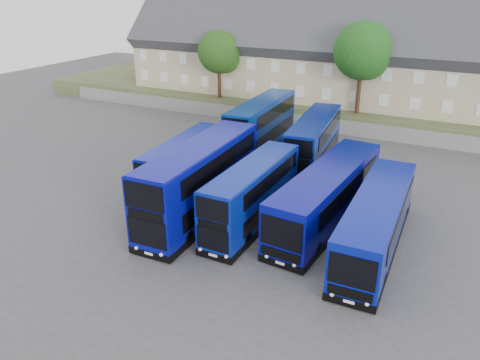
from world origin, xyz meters
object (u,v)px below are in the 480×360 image
(dd_front_left, at_px, (184,166))
(dd_front_mid, at_px, (200,182))
(tree_mid, at_px, (364,53))
(tree_west, at_px, (220,54))
(coach_east_a, at_px, (327,196))

(dd_front_left, xyz_separation_m, dd_front_mid, (3.30, -3.09, 0.51))
(tree_mid, bearing_deg, tree_west, -178.21)
(dd_front_mid, bearing_deg, coach_east_a, 18.79)
(tree_west, bearing_deg, tree_mid, 1.79)
(dd_front_mid, bearing_deg, dd_front_left, 134.92)
(dd_front_mid, distance_m, tree_mid, 24.86)
(dd_front_mid, relative_size, tree_mid, 1.35)
(dd_front_left, distance_m, tree_mid, 23.00)
(dd_front_mid, height_order, tree_west, tree_west)
(dd_front_left, distance_m, tree_west, 22.30)
(dd_front_mid, xyz_separation_m, tree_west, (-11.32, 23.25, 4.64))
(coach_east_a, distance_m, tree_mid, 21.95)
(dd_front_mid, distance_m, coach_east_a, 8.34)
(tree_west, bearing_deg, dd_front_mid, -64.05)
(dd_front_left, bearing_deg, dd_front_mid, -47.15)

